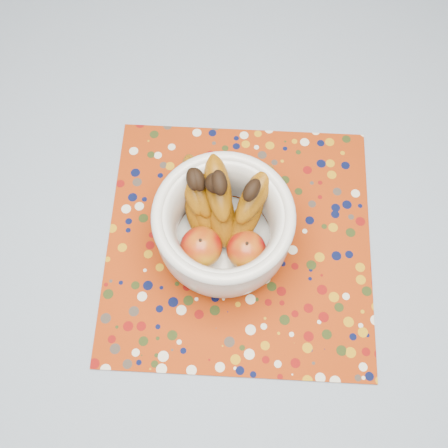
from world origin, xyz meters
name	(u,v)px	position (x,y,z in m)	size (l,w,h in m)	color
table	(229,252)	(0.00, 0.00, 0.67)	(1.20, 1.20, 0.75)	brown
tablecloth	(230,236)	(0.00, 0.00, 0.76)	(1.32, 1.32, 0.01)	slate
placemat	(239,242)	(0.02, -0.01, 0.76)	(0.45, 0.45, 0.00)	#8A2907
fruit_bowl	(220,219)	(-0.01, -0.01, 0.84)	(0.23, 0.23, 0.18)	silver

